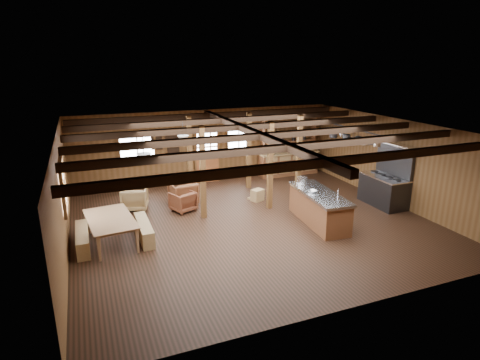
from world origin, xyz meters
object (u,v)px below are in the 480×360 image
(dining_table, at_px, (113,230))
(armchair_c, at_px, (135,198))
(kitchen_island, at_px, (319,207))
(armchair_a, at_px, (183,201))
(commercial_range, at_px, (385,185))
(armchair_b, at_px, (183,193))

(dining_table, relative_size, armchair_c, 2.46)
(kitchen_island, height_order, armchair_a, kitchen_island)
(kitchen_island, xyz_separation_m, armchair_a, (-3.45, 2.41, -0.16))
(kitchen_island, distance_m, armchair_a, 4.21)
(dining_table, xyz_separation_m, armchair_a, (2.25, 1.57, -0.03))
(dining_table, bearing_deg, armchair_a, -61.34)
(dining_table, bearing_deg, commercial_range, -98.41)
(commercial_range, bearing_deg, armchair_b, 158.07)
(commercial_range, relative_size, armchair_a, 2.98)
(kitchen_island, xyz_separation_m, commercial_range, (2.85, 0.52, 0.18))
(armchair_a, relative_size, armchair_b, 0.83)
(armchair_a, bearing_deg, armchair_b, -127.33)
(armchair_a, height_order, armchair_b, armchair_b)
(armchair_a, relative_size, armchair_c, 0.87)
(armchair_c, bearing_deg, commercial_range, 175.89)
(kitchen_island, distance_m, commercial_range, 2.90)
(armchair_c, bearing_deg, armchair_b, -169.72)
(commercial_range, height_order, armchair_b, commercial_range)
(armchair_a, distance_m, armchair_c, 1.56)
(dining_table, distance_m, armchair_a, 2.75)
(kitchen_island, bearing_deg, armchair_b, 142.80)
(commercial_range, height_order, armchair_c, commercial_range)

